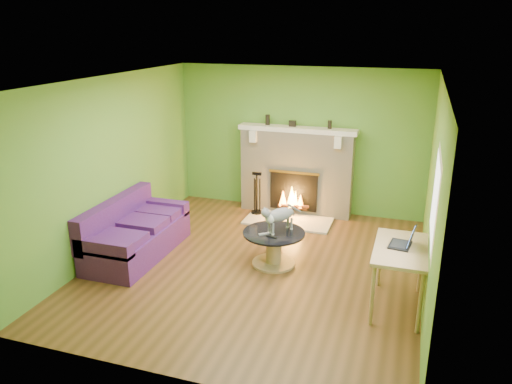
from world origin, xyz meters
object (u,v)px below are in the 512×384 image
sofa (134,234)px  coffee_table (274,246)px  desk (401,255)px  cat (281,218)px

sofa → coffee_table: sofa is taller
desk → sofa: bearing=175.1°
sofa → desk: sofa is taller
coffee_table → cat: cat is taller
sofa → cat: bearing=9.5°
coffee_table → desk: size_ratio=0.82×
sofa → desk: size_ratio=1.72×
sofa → coffee_table: bearing=8.5°
desk → cat: 1.80m
sofa → coffee_table: 2.10m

